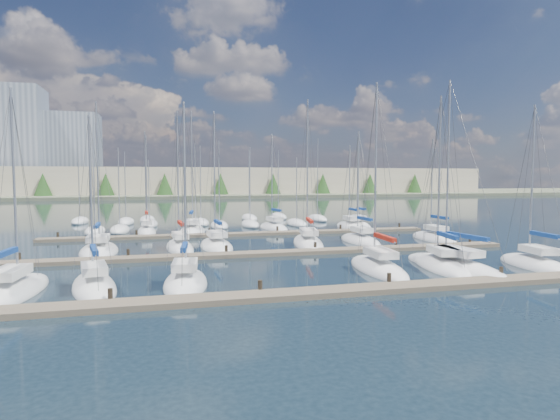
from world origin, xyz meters
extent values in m
plane|color=#182630|center=(0.00, 60.00, 0.00)|extent=(400.00, 400.00, 0.00)
cube|color=#6B5E4C|center=(0.00, 2.00, 0.15)|extent=(44.00, 1.80, 0.35)
cylinder|color=#2D261C|center=(-12.00, 2.90, 0.30)|extent=(0.26, 0.26, 1.10)
cylinder|color=#2D261C|center=(-4.00, 2.90, 0.30)|extent=(0.26, 0.26, 1.10)
cylinder|color=#2D261C|center=(4.00, 2.90, 0.30)|extent=(0.26, 0.26, 1.10)
cylinder|color=#2D261C|center=(12.00, 2.90, 0.30)|extent=(0.26, 0.26, 1.10)
cube|color=#6B5E4C|center=(0.00, 16.00, 0.15)|extent=(44.00, 1.80, 0.35)
cylinder|color=#2D261C|center=(-20.00, 16.90, 0.30)|extent=(0.26, 0.26, 1.10)
cylinder|color=#2D261C|center=(-12.00, 16.90, 0.30)|extent=(0.26, 0.26, 1.10)
cylinder|color=#2D261C|center=(-4.00, 16.90, 0.30)|extent=(0.26, 0.26, 1.10)
cylinder|color=#2D261C|center=(4.00, 16.90, 0.30)|extent=(0.26, 0.26, 1.10)
cylinder|color=#2D261C|center=(12.00, 16.90, 0.30)|extent=(0.26, 0.26, 1.10)
cylinder|color=#2D261C|center=(20.00, 16.90, 0.30)|extent=(0.26, 0.26, 1.10)
cube|color=#6B5E4C|center=(0.00, 30.00, 0.15)|extent=(44.00, 1.80, 0.35)
cylinder|color=#2D261C|center=(-20.00, 30.90, 0.30)|extent=(0.26, 0.26, 1.10)
cylinder|color=#2D261C|center=(-12.00, 30.90, 0.30)|extent=(0.26, 0.26, 1.10)
cylinder|color=#2D261C|center=(-4.00, 30.90, 0.30)|extent=(0.26, 0.26, 1.10)
cylinder|color=#2D261C|center=(4.00, 30.90, 0.30)|extent=(0.26, 0.26, 1.10)
cylinder|color=#2D261C|center=(12.00, 30.90, 0.30)|extent=(0.26, 0.26, 1.10)
cylinder|color=#2D261C|center=(20.00, 30.90, 0.30)|extent=(0.26, 0.26, 1.10)
ellipsoid|color=white|center=(-14.72, 21.04, 0.05)|extent=(3.46, 8.51, 1.60)
cube|color=black|center=(-14.72, 21.04, 0.05)|extent=(1.79, 4.09, 0.12)
cube|color=silver|center=(-14.71, 20.62, 1.35)|extent=(1.85, 3.00, 0.50)
cylinder|color=#9EA0A5|center=(-14.74, 21.71, 7.20)|extent=(0.14, 0.14, 12.20)
cylinder|color=#9EA0A5|center=(-14.69, 19.95, 2.40)|extent=(0.20, 3.54, 0.10)
cube|color=navy|center=(-14.69, 19.95, 2.52)|extent=(0.39, 3.26, 0.30)
ellipsoid|color=white|center=(-5.73, 34.44, 0.05)|extent=(4.12, 8.62, 1.60)
cube|color=black|center=(-5.73, 34.44, 0.05)|extent=(2.10, 4.15, 0.12)
cube|color=silver|center=(-5.78, 34.03, 1.35)|extent=(2.04, 3.10, 0.50)
cylinder|color=#9EA0A5|center=(-5.63, 35.10, 7.87)|extent=(0.14, 0.14, 13.53)
cylinder|color=#9EA0A5|center=(-5.87, 33.37, 2.40)|extent=(0.58, 3.46, 0.10)
cube|color=navy|center=(-5.87, 33.37, 2.52)|extent=(0.74, 3.21, 0.30)
ellipsoid|color=white|center=(10.52, 7.42, 0.05)|extent=(4.37, 8.78, 1.60)
cube|color=black|center=(10.52, 7.42, 0.05)|extent=(2.20, 4.24, 0.12)
cube|color=silver|center=(10.44, 7.01, 1.35)|extent=(2.06, 3.18, 0.50)
cylinder|color=#9EA0A5|center=(10.66, 8.08, 6.86)|extent=(0.14, 0.14, 11.51)
cylinder|color=#9EA0A5|center=(10.30, 6.35, 2.40)|extent=(0.82, 3.47, 0.10)
cube|color=navy|center=(10.30, 6.35, 2.52)|extent=(0.96, 3.24, 0.30)
ellipsoid|color=white|center=(14.79, 34.31, 0.05)|extent=(3.27, 8.08, 1.60)
cube|color=silver|center=(14.77, 33.91, 1.35)|extent=(1.70, 2.86, 0.50)
cylinder|color=#9EA0A5|center=(14.83, 34.94, 5.97)|extent=(0.14, 0.14, 9.74)
cylinder|color=#9EA0A5|center=(14.73, 33.28, 2.40)|extent=(0.30, 3.33, 0.10)
cube|color=navy|center=(14.73, 33.28, 2.52)|extent=(0.48, 3.07, 0.30)
ellipsoid|color=white|center=(-7.73, 21.29, 0.05)|extent=(2.91, 8.37, 1.60)
cube|color=silver|center=(-7.70, 20.88, 1.35)|extent=(1.48, 2.96, 0.50)
cylinder|color=#9EA0A5|center=(-7.77, 21.94, 6.92)|extent=(0.14, 0.14, 11.65)
cylinder|color=#9EA0A5|center=(-7.65, 20.22, 2.40)|extent=(0.35, 3.45, 0.10)
cube|color=maroon|center=(-7.65, 20.22, 2.52)|extent=(0.53, 3.19, 0.30)
ellipsoid|color=white|center=(17.49, 6.02, 0.05)|extent=(3.60, 7.83, 1.60)
cube|color=silver|center=(17.44, 5.65, 1.35)|extent=(1.78, 2.81, 0.50)
cylinder|color=#9EA0A5|center=(17.57, 6.62, 6.55)|extent=(0.14, 0.14, 10.90)
cylinder|color=#9EA0A5|center=(17.36, 5.05, 2.40)|extent=(0.52, 3.16, 0.10)
cube|color=navy|center=(17.36, 5.05, 2.52)|extent=(0.68, 2.93, 0.30)
ellipsoid|color=white|center=(10.36, 21.41, 0.05)|extent=(2.65, 7.92, 1.60)
cube|color=black|center=(10.36, 21.41, 0.05)|extent=(1.38, 3.80, 0.12)
cube|color=silver|center=(10.37, 21.01, 1.35)|extent=(1.45, 2.78, 0.50)
cylinder|color=#9EA0A5|center=(10.36, 22.04, 6.22)|extent=(0.14, 0.14, 10.24)
cylinder|color=#9EA0A5|center=(10.37, 20.38, 2.40)|extent=(0.13, 3.32, 0.10)
cube|color=navy|center=(10.37, 20.38, 2.52)|extent=(0.33, 3.05, 0.30)
ellipsoid|color=white|center=(18.64, 21.03, 0.05)|extent=(2.95, 8.25, 1.60)
cube|color=silver|center=(18.62, 20.62, 1.35)|extent=(1.53, 2.91, 0.50)
cylinder|color=#9EA0A5|center=(18.67, 21.68, 5.90)|extent=(0.14, 0.14, 9.61)
cylinder|color=#9EA0A5|center=(18.58, 19.97, 2.40)|extent=(0.28, 3.41, 0.10)
cube|color=navy|center=(18.58, 19.97, 2.52)|extent=(0.47, 3.15, 0.30)
ellipsoid|color=white|center=(16.39, 35.42, 0.05)|extent=(2.70, 7.60, 1.60)
cube|color=black|center=(16.39, 35.42, 0.05)|extent=(1.38, 3.65, 0.12)
cube|color=silver|center=(16.37, 35.05, 1.35)|extent=(1.38, 2.69, 0.50)
cylinder|color=#9EA0A5|center=(16.43, 36.02, 6.39)|extent=(0.14, 0.14, 10.58)
cylinder|color=#9EA0A5|center=(16.32, 34.45, 2.40)|extent=(0.32, 3.13, 0.10)
cube|color=navy|center=(16.32, 34.45, 2.52)|extent=(0.50, 2.90, 0.30)
ellipsoid|color=white|center=(-4.33, 21.45, 0.05)|extent=(3.21, 8.22, 1.60)
cube|color=maroon|center=(-4.33, 21.45, 0.05)|extent=(1.65, 3.95, 0.12)
cube|color=silver|center=(-4.31, 21.05, 1.35)|extent=(1.69, 2.90, 0.50)
cylinder|color=#9EA0A5|center=(-4.36, 22.10, 6.98)|extent=(0.14, 0.14, 11.75)
cylinder|color=#9EA0A5|center=(-4.28, 20.40, 2.40)|extent=(0.26, 3.40, 0.10)
cube|color=navy|center=(-4.28, 20.40, 2.52)|extent=(0.45, 3.14, 0.30)
ellipsoid|color=white|center=(4.70, 35.67, 0.05)|extent=(3.44, 7.83, 1.60)
cube|color=maroon|center=(4.70, 35.67, 0.05)|extent=(1.75, 3.77, 0.12)
cube|color=silver|center=(4.74, 35.29, 1.35)|extent=(1.71, 2.80, 0.50)
cylinder|color=#9EA0A5|center=(4.62, 36.27, 6.66)|extent=(0.14, 0.14, 11.13)
cylinder|color=#9EA0A5|center=(4.82, 34.69, 2.40)|extent=(0.49, 3.17, 0.10)
cube|color=navy|center=(4.82, 34.69, 2.52)|extent=(0.66, 2.94, 0.30)
ellipsoid|color=white|center=(-11.05, 35.04, 0.05)|extent=(2.40, 7.08, 1.60)
cube|color=black|center=(-11.05, 35.04, 0.05)|extent=(1.24, 3.40, 0.12)
cube|color=silver|center=(-11.03, 34.69, 1.35)|extent=(1.26, 2.50, 0.50)
cylinder|color=#9EA0A5|center=(-11.07, 35.60, 6.60)|extent=(0.14, 0.14, 11.01)
cylinder|color=#9EA0A5|center=(-11.01, 34.13, 2.40)|extent=(0.22, 2.94, 0.10)
cube|color=maroon|center=(-11.01, 34.13, 2.52)|extent=(0.41, 2.71, 0.30)
ellipsoid|color=white|center=(-13.27, 6.58, 0.05)|extent=(3.86, 8.19, 1.60)
cube|color=black|center=(-13.27, 6.58, 0.05)|extent=(1.95, 3.95, 0.12)
cube|color=silver|center=(-13.20, 6.20, 1.35)|extent=(1.83, 2.96, 0.50)
cylinder|color=#9EA0A5|center=(-13.39, 7.20, 5.71)|extent=(0.14, 0.14, 9.21)
cylinder|color=#9EA0A5|center=(-13.08, 5.58, 2.40)|extent=(0.72, 3.27, 0.10)
cube|color=navy|center=(-13.08, 5.58, 2.52)|extent=(0.86, 3.05, 0.30)
ellipsoid|color=white|center=(5.59, 7.64, 0.05)|extent=(3.37, 8.86, 1.60)
cube|color=maroon|center=(5.59, 7.64, 0.05)|extent=(1.73, 4.26, 0.12)
cube|color=silver|center=(5.56, 7.21, 1.35)|extent=(1.72, 3.14, 0.50)
cylinder|color=#9EA0A5|center=(5.65, 8.34, 7.23)|extent=(0.14, 0.14, 12.27)
cylinder|color=#9EA0A5|center=(5.50, 6.52, 2.40)|extent=(0.38, 3.64, 0.10)
cube|color=maroon|center=(5.50, 6.52, 2.52)|extent=(0.56, 3.37, 0.30)
ellipsoid|color=white|center=(-17.56, 6.48, 0.05)|extent=(3.47, 8.92, 1.60)
cube|color=silver|center=(-17.60, 6.05, 1.35)|extent=(1.74, 3.17, 0.50)
cylinder|color=#9EA0A5|center=(-17.49, 7.17, 6.40)|extent=(0.14, 0.14, 10.60)
cylinder|color=#9EA0A5|center=(-17.67, 5.35, 2.40)|extent=(0.46, 3.65, 0.10)
cube|color=navy|center=(-17.67, 5.35, 2.52)|extent=(0.63, 3.38, 0.30)
ellipsoid|color=white|center=(-7.96, 6.31, 0.05)|extent=(3.37, 7.29, 1.60)
cube|color=silver|center=(-8.00, 5.96, 1.35)|extent=(1.71, 2.61, 0.50)
cylinder|color=#9EA0A5|center=(-7.90, 6.87, 6.17)|extent=(0.14, 0.14, 10.15)
cylinder|color=#9EA0A5|center=(-8.06, 5.40, 2.40)|extent=(0.42, 2.96, 0.10)
cube|color=navy|center=(-8.06, 5.40, 2.52)|extent=(0.59, 2.74, 0.30)
ellipsoid|color=white|center=(4.72, 21.27, 0.05)|extent=(4.65, 10.47, 1.60)
cube|color=maroon|center=(4.72, 21.27, 0.05)|extent=(2.34, 5.05, 0.12)
cube|color=silver|center=(4.63, 20.77, 1.35)|extent=(2.17, 3.77, 0.50)
cylinder|color=#9EA0A5|center=(4.88, 22.06, 7.73)|extent=(0.14, 0.14, 13.27)
cylinder|color=#9EA0A5|center=(4.47, 19.97, 2.40)|extent=(0.92, 4.19, 0.10)
cube|color=maroon|center=(4.47, 19.97, 2.52)|extent=(1.05, 3.90, 0.30)
ellipsoid|color=white|center=(11.25, 6.97, 0.05)|extent=(3.84, 10.54, 1.60)
cube|color=black|center=(11.25, 6.97, 0.05)|extent=(1.96, 5.07, 0.12)
cube|color=silver|center=(11.30, 6.45, 1.35)|extent=(1.92, 3.74, 0.50)
cylinder|color=#9EA0A5|center=(11.18, 7.79, 7.40)|extent=(0.14, 0.14, 12.61)
cylinder|color=#9EA0A5|center=(11.38, 5.63, 2.40)|extent=(0.50, 4.32, 0.10)
cube|color=navy|center=(11.38, 5.63, 2.52)|extent=(0.67, 4.00, 0.30)
cylinder|color=#9EA0A5|center=(-20.75, 49.89, 6.50)|extent=(0.12, 0.12, 11.20)
ellipsoid|color=white|center=(-20.75, 49.89, 0.25)|extent=(2.20, 6.40, 1.40)
cylinder|color=#9EA0A5|center=(-3.94, 43.45, 5.97)|extent=(0.12, 0.12, 10.14)
ellipsoid|color=white|center=(-3.94, 43.45, 0.25)|extent=(2.20, 6.40, 1.40)
cylinder|color=#9EA0A5|center=(-4.68, 43.24, 6.14)|extent=(0.12, 0.12, 10.49)
ellipsoid|color=white|center=(-4.68, 43.24, 0.25)|extent=(2.20, 6.40, 1.40)
cylinder|color=#9EA0A5|center=(9.07, 50.53, 5.93)|extent=(0.12, 0.12, 10.06)
ellipsoid|color=white|center=(9.07, 50.53, 0.25)|extent=(2.20, 6.40, 1.40)
cylinder|color=#9EA0A5|center=(-14.23, 47.33, 5.60)|extent=(0.12, 0.12, 9.39)
ellipsoid|color=white|center=(-14.23, 47.33, 0.25)|extent=(2.20, 6.40, 1.40)
cylinder|color=#9EA0A5|center=(-16.97, 36.19, 5.83)|extent=(0.12, 0.12, 9.85)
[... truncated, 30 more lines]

